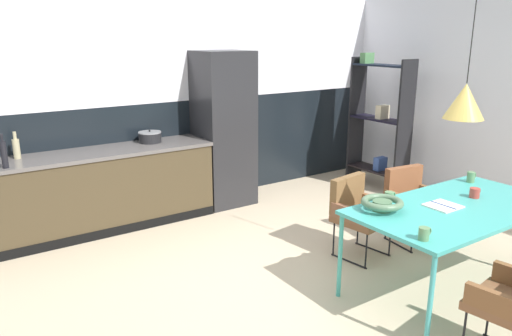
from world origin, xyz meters
TOP-DOWN VIEW (x-y plane):
  - ground_plane at (0.00, 0.00)m, footprint 7.88×7.88m
  - back_wall_splashback_dark at (0.00, 2.83)m, footprint 6.06×0.12m
  - back_wall_panel_upper at (0.00, 2.83)m, footprint 6.06×0.12m
  - kitchen_counter at (-1.50, 2.47)m, footprint 2.78×0.63m
  - refrigerator_column at (0.21, 2.47)m, footprint 0.65×0.60m
  - dining_table at (0.67, -0.55)m, footprint 1.81×0.95m
  - armchair_facing_counter at (0.51, 0.40)m, footprint 0.55×0.54m
  - armchair_head_of_table at (1.22, 0.33)m, footprint 0.54×0.52m
  - fruit_bowl at (0.07, -0.28)m, footprint 0.33×0.33m
  - open_book at (0.56, -0.50)m, footprint 0.25×0.24m
  - mug_tall_blue at (0.98, -0.51)m, footprint 0.13×0.08m
  - mug_wide_latte at (1.36, -0.22)m, footprint 0.12×0.07m
  - mug_dark_espresso at (-0.13, -0.84)m, footprint 0.12×0.07m
  - mug_short_terracotta at (0.29, -0.16)m, footprint 0.12×0.07m
  - cooking_pot at (-0.73, 2.57)m, footprint 0.27×0.27m
  - bottle_vinegar_dark at (-2.15, 2.59)m, footprint 0.07×0.07m
  - bottle_oil_tall at (-2.30, 2.25)m, footprint 0.06×0.06m
  - open_shelf_unit at (2.35, 1.84)m, footprint 0.30×0.91m
  - pendant_lamp_over_table_near at (0.67, -0.51)m, footprint 0.31×0.31m

SIDE VIEW (x-z plane):
  - ground_plane at x=0.00m, z-range 0.00..0.00m
  - kitchen_counter at x=-1.50m, z-range 0.00..0.89m
  - armchair_head_of_table at x=1.22m, z-range 0.10..0.88m
  - armchair_facing_counter at x=0.51m, z-range 0.10..0.88m
  - back_wall_splashback_dark at x=0.00m, z-range 0.00..1.32m
  - dining_table at x=0.67m, z-range 0.34..1.10m
  - open_book at x=0.56m, z-range 0.76..0.77m
  - mug_short_terracotta at x=0.29m, z-range 0.76..0.84m
  - mug_tall_blue at x=0.98m, z-range 0.76..0.84m
  - mug_dark_espresso at x=-0.13m, z-range 0.76..0.85m
  - mug_wide_latte at x=1.36m, z-range 0.76..0.86m
  - fruit_bowl at x=0.07m, z-range 0.77..0.87m
  - open_shelf_unit at x=2.35m, z-range 0.01..1.88m
  - cooking_pot at x=-0.73m, z-range 0.88..1.03m
  - refrigerator_column at x=0.21m, z-range 0.00..1.93m
  - bottle_vinegar_dark at x=-2.15m, z-range 0.87..1.14m
  - bottle_oil_tall at x=-2.30m, z-range 0.86..1.20m
  - pendant_lamp_over_table_near at x=0.67m, z-range 1.06..2.17m
  - back_wall_panel_upper at x=0.00m, z-range 1.32..2.64m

